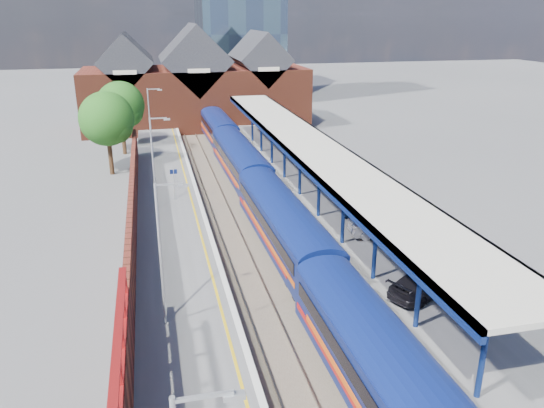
{
  "coord_description": "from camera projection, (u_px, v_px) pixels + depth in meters",
  "views": [
    {
      "loc": [
        -6.51,
        -16.52,
        14.92
      ],
      "look_at": [
        1.26,
        16.86,
        2.6
      ],
      "focal_mm": 35.0,
      "sensor_mm": 36.0,
      "label": 1
    }
  ],
  "objects": [
    {
      "name": "yellow_line",
      "position": [
        196.0,
        216.0,
        38.77
      ],
      "size": [
        0.14,
        76.0,
        0.01
      ],
      "primitive_type": "cube",
      "color": "yellow",
      "rests_on": "left_platform"
    },
    {
      "name": "brick_wall",
      "position": [
        131.0,
        237.0,
        31.43
      ],
      "size": [
        0.35,
        50.0,
        3.86
      ],
      "color": "maroon",
      "rests_on": "left_platform"
    },
    {
      "name": "coping_left",
      "position": [
        204.0,
        215.0,
        38.89
      ],
      "size": [
        0.3,
        76.0,
        0.05
      ],
      "primitive_type": "cube",
      "color": "silver",
      "rests_on": "left_platform"
    },
    {
      "name": "tree_near",
      "position": [
        108.0,
        120.0,
        50.47
      ],
      "size": [
        5.2,
        5.2,
        8.1
      ],
      "color": "#382314",
      "rests_on": "ground"
    },
    {
      "name": "rails",
      "position": [
        246.0,
        223.0,
        39.87
      ],
      "size": [
        4.51,
        76.0,
        0.14
      ],
      "color": "slate",
      "rests_on": "ground"
    },
    {
      "name": "station_building",
      "position": [
        195.0,
        87.0,
        72.89
      ],
      "size": [
        30.0,
        12.12,
        13.78
      ],
      "color": "maroon",
      "rests_on": "ground"
    },
    {
      "name": "right_platform",
      "position": [
        322.0,
        211.0,
        41.02
      ],
      "size": [
        6.0,
        76.0,
        1.0
      ],
      "primitive_type": "cube",
      "color": "#565659",
      "rests_on": "ground"
    },
    {
      "name": "tree_far",
      "position": [
        122.0,
        107.0,
        58.01
      ],
      "size": [
        5.2,
        5.2,
        8.1
      ],
      "color": "#382314",
      "rests_on": "ground"
    },
    {
      "name": "lamp_post_d",
      "position": [
        151.0,
        118.0,
        53.36
      ],
      "size": [
        1.48,
        0.18,
        7.0
      ],
      "color": "#A5A8AA",
      "rests_on": "left_platform"
    },
    {
      "name": "canopy",
      "position": [
        310.0,
        146.0,
        41.09
      ],
      "size": [
        4.5,
        52.0,
        4.48
      ],
      "color": "navy",
      "rests_on": "right_platform"
    },
    {
      "name": "ground",
      "position": [
        227.0,
        185.0,
        49.07
      ],
      "size": [
        240.0,
        240.0,
        0.0
      ],
      "primitive_type": "plane",
      "color": "#5B5B5E",
      "rests_on": "ground"
    },
    {
      "name": "parked_car_silver",
      "position": [
        383.0,
        225.0,
        35.05
      ],
      "size": [
        4.58,
        1.86,
        1.48
      ],
      "primitive_type": "imported",
      "rotation": [
        0.0,
        0.0,
        1.5
      ],
      "color": "#A09FA3",
      "rests_on": "right_platform"
    },
    {
      "name": "ballast_bed",
      "position": [
        246.0,
        224.0,
        39.9
      ],
      "size": [
        6.0,
        76.0,
        0.06
      ],
      "primitive_type": "cube",
      "color": "#473D33",
      "rests_on": "ground"
    },
    {
      "name": "lamp_post_b",
      "position": [
        163.0,
        246.0,
        24.03
      ],
      "size": [
        1.48,
        0.18,
        7.0
      ],
      "color": "#A5A8AA",
      "rests_on": "left_platform"
    },
    {
      "name": "parked_car_blue",
      "position": [
        368.0,
        210.0,
        38.34
      ],
      "size": [
        4.22,
        3.01,
        1.07
      ],
      "primitive_type": "imported",
      "rotation": [
        0.0,
        0.0,
        1.93
      ],
      "color": "navy",
      "rests_on": "right_platform"
    },
    {
      "name": "coping_right",
      "position": [
        287.0,
        208.0,
        40.23
      ],
      "size": [
        0.3,
        76.0,
        0.05
      ],
      "primitive_type": "cube",
      "color": "silver",
      "rests_on": "right_platform"
    },
    {
      "name": "left_platform",
      "position": [
        172.0,
        224.0,
        38.57
      ],
      "size": [
        5.0,
        76.0,
        1.0
      ],
      "primitive_type": "cube",
      "color": "#565659",
      "rests_on": "ground"
    },
    {
      "name": "platform_sign",
      "position": [
        174.0,
        179.0,
        41.6
      ],
      "size": [
        0.55,
        0.08,
        2.5
      ],
      "color": "#A5A8AA",
      "rests_on": "left_platform"
    },
    {
      "name": "lamp_post_c",
      "position": [
        155.0,
        158.0,
        38.7
      ],
      "size": [
        1.48,
        0.18,
        7.0
      ],
      "color": "#A5A8AA",
      "rests_on": "left_platform"
    },
    {
      "name": "parked_car_dark",
      "position": [
        425.0,
        283.0,
        27.66
      ],
      "size": [
        4.87,
        3.54,
        1.31
      ],
      "primitive_type": "imported",
      "rotation": [
        0.0,
        0.0,
        2.0
      ],
      "color": "black",
      "rests_on": "right_platform"
    },
    {
      "name": "train",
      "position": [
        258.0,
        185.0,
        42.13
      ],
      "size": [
        3.08,
        65.94,
        3.45
      ],
      "color": "navy",
      "rests_on": "ground"
    }
  ]
}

